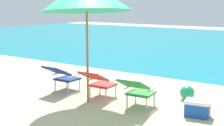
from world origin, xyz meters
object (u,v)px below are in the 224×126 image
lounge_chair_right (137,89)px  beach_ball (187,93)px  lounge_chair_left (62,75)px  lounge_chair_center (99,81)px  cooler_box (197,108)px

lounge_chair_right → beach_ball: 1.34m
lounge_chair_left → lounge_chair_center: bearing=0.8°
lounge_chair_left → beach_ball: lounge_chair_left is taller
beach_ball → cooler_box: (0.57, -0.94, 0.00)m
lounge_chair_right → lounge_chair_center: bearing=173.7°
lounge_chair_right → beach_ball: lounge_chair_right is taller
lounge_chair_left → cooler_box: 3.38m
lounge_chair_center → beach_ball: lounge_chair_center is taller
lounge_chair_left → lounge_chair_right: same height
lounge_chair_center → lounge_chair_right: same height
lounge_chair_left → lounge_chair_center: same height
cooler_box → lounge_chair_right: bearing=-169.3°
lounge_chair_left → lounge_chair_right: size_ratio=0.96×
lounge_chair_right → cooler_box: bearing=10.7°
lounge_chair_center → lounge_chair_right: size_ratio=0.98×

